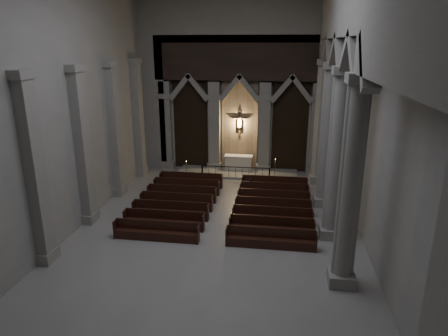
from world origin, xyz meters
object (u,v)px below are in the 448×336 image
(candle_stand_right, at_px, (275,174))
(pews, at_px, (224,207))
(altar, at_px, (238,162))
(candle_stand_left, at_px, (187,174))
(worshipper, at_px, (251,187))
(altar_rail, at_px, (235,171))

(candle_stand_right, height_order, pews, candle_stand_right)
(altar, relative_size, candle_stand_right, 1.37)
(candle_stand_left, xyz_separation_m, worshipper, (4.62, -2.44, 0.19))
(worshipper, bearing_deg, altar, 105.65)
(candle_stand_left, height_order, candle_stand_right, candle_stand_right)
(altar, height_order, worshipper, altar)
(candle_stand_right, xyz_separation_m, worshipper, (-1.39, -3.18, 0.14))
(candle_stand_left, distance_m, pews, 6.14)
(candle_stand_left, distance_m, candle_stand_right, 6.05)
(altar_rail, height_order, candle_stand_left, candle_stand_left)
(worshipper, bearing_deg, candle_stand_left, 152.64)
(candle_stand_left, relative_size, pews, 0.14)
(candle_stand_right, xyz_separation_m, pews, (-2.67, -5.90, -0.11))
(altar, bearing_deg, pews, -90.02)
(altar_rail, xyz_separation_m, candle_stand_left, (-3.33, -0.42, -0.26))
(altar, distance_m, candle_stand_left, 4.07)
(altar_rail, relative_size, worshipper, 4.33)
(candle_stand_left, xyz_separation_m, candle_stand_right, (6.00, 0.74, 0.05))
(altar_rail, distance_m, pews, 5.59)
(altar, xyz_separation_m, pews, (-0.00, -7.47, -0.37))
(altar, distance_m, candle_stand_right, 3.11)
(altar, relative_size, worshipper, 1.87)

